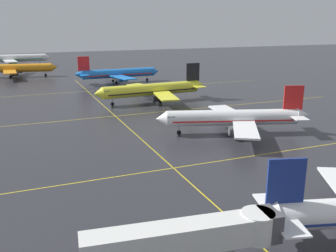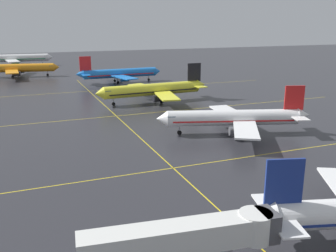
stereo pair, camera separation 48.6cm
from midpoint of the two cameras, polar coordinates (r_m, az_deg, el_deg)
airliner_second_row at (r=83.57m, az=9.77°, el=1.24°), size 33.08×28.27×10.52m
airliner_third_row at (r=115.51m, az=-2.42°, el=5.49°), size 36.06×31.09×11.22m
airliner_far_left_stand at (r=154.32m, az=-7.68°, el=7.85°), size 34.97×30.23×10.90m
airliner_far_right_stand at (r=181.85m, az=-22.22°, el=8.05°), size 36.44×31.02×11.36m
airliner_distant_taxiway at (r=227.41m, az=-22.48°, el=9.40°), size 40.43×34.79×12.57m
taxiway_markings at (r=81.49m, az=-4.69°, el=-1.57°), size 139.52×172.13×0.01m
jet_bridge at (r=37.83m, az=4.19°, el=-16.07°), size 19.69×5.14×5.58m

